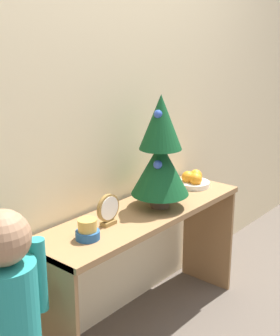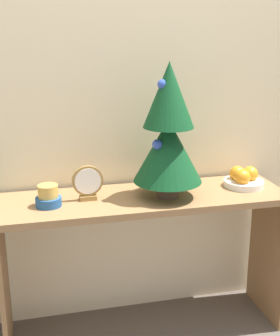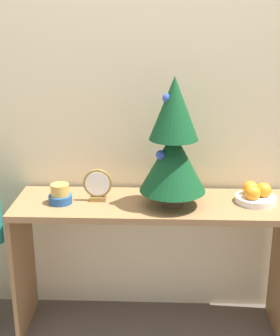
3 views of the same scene
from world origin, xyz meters
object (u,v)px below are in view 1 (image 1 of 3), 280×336
fruit_bowl (193,180)px  desk_clock (108,210)px  child_figure (8,302)px  mini_tree (160,153)px  singing_bowl (88,230)px

fruit_bowl → desk_clock: size_ratio=1.22×
desk_clock → child_figure: bearing=-173.3°
mini_tree → fruit_bowl: (0.39, 0.05, -0.25)m
fruit_bowl → mini_tree: bearing=-172.8°
mini_tree → fruit_bowl: size_ratio=3.13×
singing_bowl → desk_clock: 0.18m
child_figure → mini_tree: bearing=2.0°
fruit_bowl → child_figure: (-1.35, -0.08, -0.12)m
fruit_bowl → desk_clock: 0.73m
fruit_bowl → desk_clock: desk_clock is taller
fruit_bowl → desk_clock: (-0.73, -0.01, 0.04)m
mini_tree → desk_clock: (-0.34, 0.04, -0.21)m
singing_bowl → desk_clock: size_ratio=0.71×
desk_clock → fruit_bowl: bearing=0.8°
singing_bowl → fruit_bowl: bearing=2.9°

